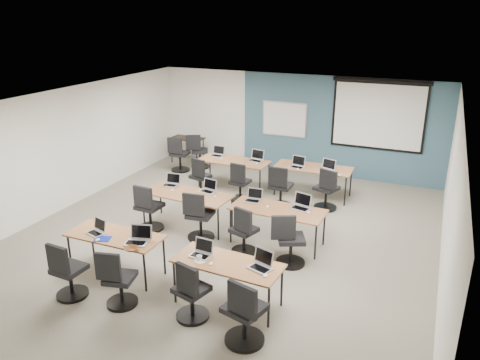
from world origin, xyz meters
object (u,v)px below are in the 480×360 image
at_px(task_chair_3, 244,317).
at_px(utility_table, 187,141).
at_px(laptop_2, 202,252).
at_px(task_chair_4, 148,211).
at_px(task_chair_9, 240,185).
at_px(spare_chair_b, 179,157).
at_px(laptop_6, 254,198).
at_px(task_chair_1, 118,283).
at_px(laptop_11, 328,168).
at_px(projector_screen, 379,111).
at_px(laptop_4, 171,182).
at_px(laptop_3, 261,264).
at_px(laptop_7, 301,205).
at_px(laptop_1, 138,238).
at_px(laptop_10, 297,165).
at_px(whiteboard, 284,119).
at_px(task_chair_5, 199,220).
at_px(training_table_mid_left, 187,195).
at_px(training_table_back_left, 234,162).
at_px(task_chair_8, 200,180).
at_px(task_chair_2, 191,296).
at_px(training_table_front_right, 228,265).
at_px(task_chair_7, 289,244).
at_px(laptop_5, 208,189).
at_px(laptop_8, 217,153).
at_px(training_table_mid_right, 278,211).
at_px(laptop_0, 97,230).
at_px(task_chair_6, 244,235).
at_px(spare_chair_a, 198,154).
at_px(training_table_back_right, 313,169).
at_px(task_chair_10, 280,190).

distance_m(task_chair_3, utility_table, 8.29).
relative_size(laptop_2, task_chair_4, 0.31).
bearing_deg(task_chair_9, spare_chair_b, 158.48).
bearing_deg(laptop_6, laptop_2, -92.88).
bearing_deg(task_chair_1, laptop_11, 57.87).
bearing_deg(utility_table, spare_chair_b, -75.72).
xyz_separation_m(projector_screen, task_chair_4, (-3.77, -4.84, -1.47)).
bearing_deg(laptop_4, laptop_11, 31.97).
height_order(laptop_3, laptop_7, laptop_7).
bearing_deg(laptop_1, laptop_10, 59.90).
bearing_deg(laptop_3, whiteboard, 123.76).
bearing_deg(task_chair_5, laptop_6, 29.42).
xyz_separation_m(training_table_mid_left, task_chair_5, (0.51, -0.45, -0.27)).
bearing_deg(laptop_2, training_table_back_left, 111.40).
bearing_deg(laptop_4, task_chair_8, 85.51).
xyz_separation_m(whiteboard, task_chair_2, (0.99, -7.14, -1.05)).
bearing_deg(training_table_front_right, laptop_7, 82.89).
bearing_deg(training_table_back_left, task_chair_7, -50.41).
bearing_deg(task_chair_1, utility_table, 97.94).
bearing_deg(laptop_5, task_chair_8, 135.02).
xyz_separation_m(laptop_7, laptop_8, (-2.98, 2.44, -0.00)).
bearing_deg(task_chair_4, task_chair_2, -42.26).
bearing_deg(projector_screen, whiteboard, 179.55).
xyz_separation_m(laptop_4, task_chair_8, (-0.05, 1.38, -0.40)).
xyz_separation_m(task_chair_1, laptop_10, (1.14, 5.50, 0.40)).
distance_m(training_table_back_left, utility_table, 2.56).
distance_m(training_table_mid_right, laptop_2, 2.22).
bearing_deg(laptop_0, laptop_5, 87.33).
height_order(task_chair_1, laptop_2, laptop_2).
bearing_deg(training_table_mid_left, projector_screen, 57.96).
distance_m(training_table_front_right, task_chair_2, 0.71).
xyz_separation_m(training_table_back_left, task_chair_9, (0.48, -0.74, -0.29)).
bearing_deg(task_chair_6, laptop_2, -75.07).
relative_size(whiteboard, laptop_1, 3.57).
relative_size(task_chair_4, task_chair_6, 1.05).
relative_size(task_chair_1, laptop_2, 3.08).
relative_size(laptop_11, utility_table, 0.37).
bearing_deg(spare_chair_a, task_chair_3, -85.04).
distance_m(task_chair_2, task_chair_5, 2.58).
distance_m(training_table_back_right, laptop_3, 4.89).
bearing_deg(task_chair_9, task_chair_1, -83.17).
relative_size(training_table_mid_left, laptop_11, 5.28).
distance_m(training_table_front_right, laptop_4, 3.54).
bearing_deg(task_chair_4, spare_chair_a, 106.96).
xyz_separation_m(task_chair_1, task_chair_4, (-1.08, 2.42, 0.02)).
height_order(task_chair_1, task_chair_4, task_chair_4).
distance_m(laptop_11, spare_chair_b, 4.35).
height_order(task_chair_2, task_chair_10, task_chair_10).
distance_m(task_chair_7, laptop_11, 3.32).
relative_size(projector_screen, laptop_3, 7.19).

